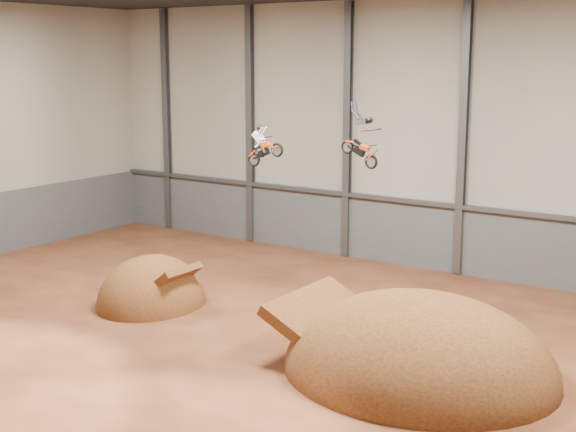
% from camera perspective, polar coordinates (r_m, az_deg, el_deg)
% --- Properties ---
extents(floor, '(40.00, 40.00, 0.00)m').
position_cam_1_polar(floor, '(31.80, -4.27, -9.09)').
color(floor, '#472112').
rests_on(floor, ground).
extents(back_wall, '(40.00, 0.10, 14.00)m').
position_cam_1_polar(back_wall, '(42.74, 8.28, 5.74)').
color(back_wall, '#A29E8F').
rests_on(back_wall, ground).
extents(lower_band_back, '(39.80, 0.18, 3.50)m').
position_cam_1_polar(lower_band_back, '(43.47, 8.03, -1.18)').
color(lower_band_back, '#505357').
rests_on(lower_band_back, ground).
extents(steel_rail, '(39.80, 0.35, 0.20)m').
position_cam_1_polar(steel_rail, '(42.98, 8.00, 1.13)').
color(steel_rail, '#47494F').
rests_on(steel_rail, lower_band_back).
extents(steel_column_0, '(0.40, 0.36, 13.90)m').
position_cam_1_polar(steel_column_0, '(52.08, -8.62, 6.71)').
color(steel_column_0, '#47494F').
rests_on(steel_column_0, ground).
extents(steel_column_1, '(0.40, 0.36, 13.90)m').
position_cam_1_polar(steel_column_1, '(47.80, -2.71, 6.42)').
color(steel_column_1, '#47494F').
rests_on(steel_column_1, ground).
extents(steel_column_2, '(0.40, 0.36, 13.90)m').
position_cam_1_polar(steel_column_2, '(44.13, 4.26, 5.99)').
color(steel_column_2, '#47494F').
rests_on(steel_column_2, ground).
extents(steel_column_3, '(0.40, 0.36, 13.90)m').
position_cam_1_polar(steel_column_3, '(41.20, 12.33, 5.39)').
color(steel_column_3, '#47494F').
rests_on(steel_column_3, ground).
extents(takeoff_ramp, '(4.58, 5.28, 4.58)m').
position_cam_1_polar(takeoff_ramp, '(37.02, -9.66, -6.24)').
color(takeoff_ramp, '#432410').
rests_on(takeoff_ramp, ground).
extents(landing_ramp, '(9.91, 8.77, 5.72)m').
position_cam_1_polar(landing_ramp, '(29.34, 9.23, -11.00)').
color(landing_ramp, '#432410').
rests_on(landing_ramp, ground).
extents(fmx_rider_a, '(2.49, 0.75, 2.39)m').
position_cam_1_polar(fmx_rider_a, '(35.12, -1.46, 5.34)').
color(fmx_rider_a, '#EC3608').
extents(fmx_rider_b, '(3.07, 0.86, 2.87)m').
position_cam_1_polar(fmx_rider_b, '(31.90, 4.93, 5.79)').
color(fmx_rider_b, red).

